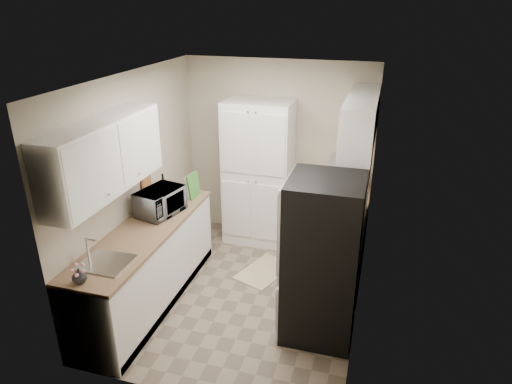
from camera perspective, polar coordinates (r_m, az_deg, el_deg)
ground at (r=5.53m, az=-1.49°, el=-12.41°), size 3.20×3.20×0.00m
room_shell at (r=4.77m, az=-1.93°, el=3.66°), size 2.64×3.24×2.52m
pantry_cabinet at (r=6.23m, az=0.29°, el=2.29°), size 0.90×0.55×2.00m
base_cabinet_left at (r=5.31m, az=-13.35°, el=-9.09°), size 0.60×2.30×0.88m
countertop_left at (r=5.08m, az=-13.82°, el=-4.69°), size 0.63×2.33×0.04m
base_cabinet_right at (r=6.15m, az=10.71°, el=-4.13°), size 0.60×0.80×0.88m
countertop_right at (r=5.96m, az=11.03°, el=-0.19°), size 0.63×0.83×0.04m
electric_range at (r=5.43m, az=9.66°, el=-7.49°), size 0.71×0.78×1.13m
refrigerator at (r=4.56m, az=8.28°, el=-8.37°), size 0.70×0.72×1.70m
microwave at (r=5.32m, az=-11.87°, el=-1.18°), size 0.48×0.61×0.30m
wine_bottle at (r=5.71m, az=-11.48°, el=0.55°), size 0.08×0.08×0.30m
flower_vase at (r=4.32m, az=-21.23°, el=-9.73°), size 0.13×0.13×0.13m
cutting_board at (r=5.70m, az=-7.82°, el=0.82°), size 0.04×0.25×0.31m
toaster_oven at (r=6.04m, az=11.22°, el=1.62°), size 0.48×0.53×0.25m
fruit_basket at (r=6.00m, az=11.41°, el=3.28°), size 0.27×0.27×0.11m
kitchen_mat at (r=5.90m, az=1.05°, el=-9.84°), size 0.69×0.85×0.01m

